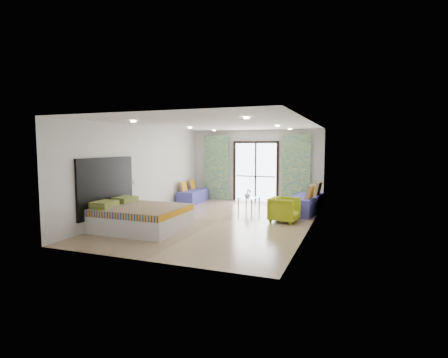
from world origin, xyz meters
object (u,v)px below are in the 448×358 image
(coffee_table, at_px, (249,199))
(daybed_right, at_px, (306,204))
(armchair, at_px, (284,208))
(daybed_left, at_px, (193,196))
(bed, at_px, (139,217))

(coffee_table, bearing_deg, daybed_right, -1.25)
(armchair, bearing_deg, daybed_left, 67.67)
(daybed_right, xyz_separation_m, coffee_table, (-1.86, 0.04, 0.05))
(bed, distance_m, daybed_right, 5.15)
(bed, distance_m, coffee_table, 4.12)
(daybed_left, height_order, armchair, daybed_left)
(bed, height_order, daybed_left, daybed_left)
(daybed_left, xyz_separation_m, armchair, (3.86, -2.18, 0.12))
(bed, height_order, coffee_table, bed)
(armchair, bearing_deg, daybed_right, -6.74)
(daybed_left, relative_size, daybed_right, 0.83)
(daybed_right, relative_size, coffee_table, 2.85)
(daybed_right, bearing_deg, bed, -127.11)
(daybed_right, height_order, coffee_table, daybed_right)
(coffee_table, xyz_separation_m, armchair, (1.49, -1.55, 0.03))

